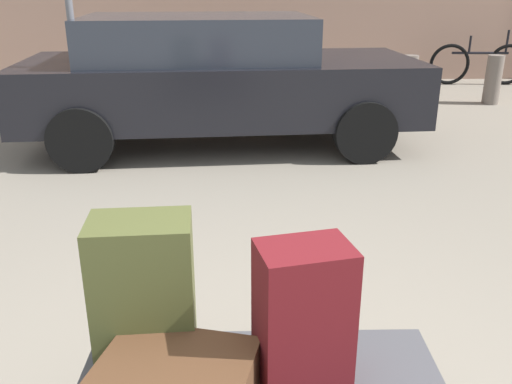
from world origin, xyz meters
name	(u,v)px	position (x,y,z in m)	size (l,w,h in m)	color
suitcase_maroon_stacked_top	(303,317)	(0.15, 0.10, 0.62)	(0.33, 0.24, 0.57)	maroon
suitcase_olive_center	(144,294)	(-0.44, 0.24, 0.65)	(0.38, 0.26, 0.61)	#4C5128
parked_car	(216,77)	(-0.38, 4.60, 0.76)	(4.43, 2.20, 1.42)	black
bicycle_leaning	(479,64)	(4.15, 8.42, 0.37)	(1.76, 0.13, 0.96)	black
bollard_kerb_near	(408,80)	(2.41, 6.74, 0.37)	(0.24, 0.24, 0.73)	#72665B
bollard_kerb_mid	(493,80)	(3.70, 6.74, 0.37)	(0.24, 0.24, 0.73)	#72665B
no_parking_sign	(70,15)	(-1.73, 3.97, 1.46)	(0.50, 0.07, 2.36)	slate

